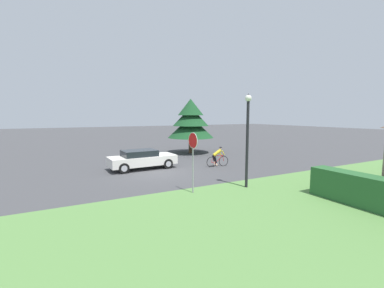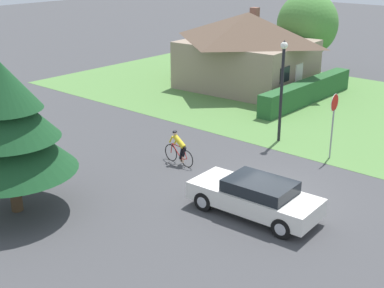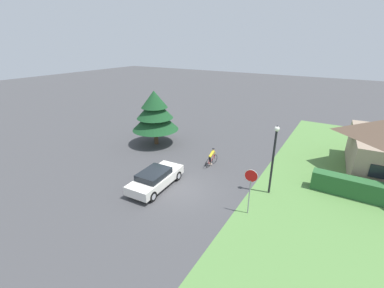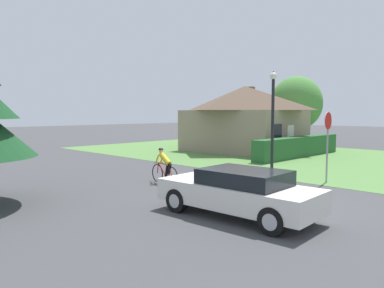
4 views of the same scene
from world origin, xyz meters
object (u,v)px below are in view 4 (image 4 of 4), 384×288
(sedan_left_lane, at_px, (239,192))
(cyclist, at_px, (165,167))
(cottage_house, at_px, (244,117))
(deciduous_tree_right, at_px, (296,103))
(stop_sign, at_px, (328,132))
(street_lamp, at_px, (273,111))

(sedan_left_lane, distance_m, cyclist, 5.36)
(cottage_house, height_order, deciduous_tree_right, deciduous_tree_right)
(sedan_left_lane, relative_size, cyclist, 2.64)
(cyclist, relative_size, stop_sign, 0.60)
(sedan_left_lane, xyz_separation_m, stop_sign, (6.51, 0.51, 1.38))
(cyclist, xyz_separation_m, street_lamp, (5.22, -1.68, 2.25))
(street_lamp, bearing_deg, deciduous_tree_right, 24.99)
(cottage_house, xyz_separation_m, stop_sign, (-8.07, -10.17, -0.43))
(cottage_house, xyz_separation_m, cyclist, (-12.84, -5.60, -1.81))
(cottage_house, height_order, stop_sign, cottage_house)
(stop_sign, distance_m, deciduous_tree_right, 16.43)
(sedan_left_lane, bearing_deg, stop_sign, -88.20)
(cottage_house, relative_size, deciduous_tree_right, 1.45)
(cottage_house, distance_m, stop_sign, 12.99)
(sedan_left_lane, xyz_separation_m, deciduous_tree_right, (20.15, 9.54, 2.92))
(sedan_left_lane, bearing_deg, street_lamp, -66.71)
(stop_sign, bearing_deg, sedan_left_lane, 0.40)
(cyclist, bearing_deg, cottage_house, -60.93)
(cottage_house, relative_size, cyclist, 4.83)
(cottage_house, distance_m, deciduous_tree_right, 5.79)
(stop_sign, xyz_separation_m, deciduous_tree_right, (13.64, 9.03, 1.54))
(cyclist, bearing_deg, stop_sign, -128.21)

